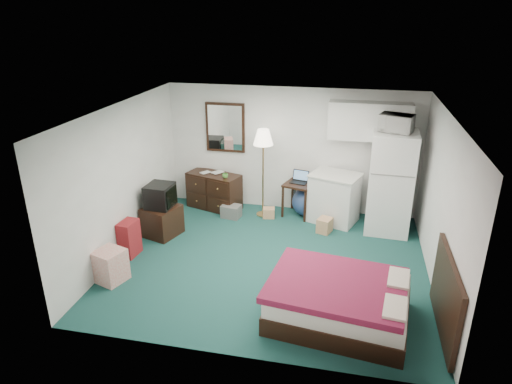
% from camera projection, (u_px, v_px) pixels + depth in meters
% --- Properties ---
extents(floor, '(5.00, 4.50, 0.01)m').
position_uv_depth(floor, '(270.00, 262.00, 7.52)').
color(floor, '#1D4243').
rests_on(floor, ground).
extents(ceiling, '(5.00, 4.50, 0.01)m').
position_uv_depth(ceiling, '(272.00, 111.00, 6.58)').
color(ceiling, white).
rests_on(ceiling, walls).
extents(walls, '(5.01, 4.51, 2.50)m').
position_uv_depth(walls, '(271.00, 191.00, 7.05)').
color(walls, white).
rests_on(walls, floor).
extents(mirror, '(0.80, 0.06, 1.00)m').
position_uv_depth(mirror, '(225.00, 127.00, 9.18)').
color(mirror, white).
rests_on(mirror, walls).
extents(upper_cabinets, '(1.50, 0.35, 0.70)m').
position_uv_depth(upper_cabinets, '(369.00, 121.00, 8.39)').
color(upper_cabinets, silver).
rests_on(upper_cabinets, walls).
extents(headboard, '(0.06, 1.56, 1.00)m').
position_uv_depth(headboard, '(446.00, 296.00, 5.68)').
color(headboard, black).
rests_on(headboard, walls).
extents(dresser, '(1.19, 0.81, 0.74)m').
position_uv_depth(dresser, '(214.00, 191.00, 9.43)').
color(dresser, black).
rests_on(dresser, floor).
extents(floor_lamp, '(0.46, 0.46, 1.77)m').
position_uv_depth(floor_lamp, '(263.00, 174.00, 8.90)').
color(floor_lamp, '#B68446').
rests_on(floor_lamp, floor).
extents(desk, '(0.66, 0.66, 0.68)m').
position_uv_depth(desk, '(299.00, 199.00, 9.10)').
color(desk, black).
rests_on(desk, floor).
extents(exercise_ball, '(0.60, 0.60, 0.58)m').
position_uv_depth(exercise_ball, '(306.00, 202.00, 9.11)').
color(exercise_ball, navy).
rests_on(exercise_ball, floor).
extents(kitchen_counter, '(1.02, 0.90, 0.94)m').
position_uv_depth(kitchen_counter, '(334.00, 199.00, 8.80)').
color(kitchen_counter, silver).
rests_on(kitchen_counter, floor).
extents(fridge, '(0.82, 0.82, 1.88)m').
position_uv_depth(fridge, '(391.00, 183.00, 8.26)').
color(fridge, white).
rests_on(fridge, floor).
extents(bed, '(1.93, 1.60, 0.57)m').
position_uv_depth(bed, '(339.00, 301.00, 6.04)').
color(bed, maroon).
rests_on(bed, floor).
extents(tv_stand, '(0.71, 0.74, 0.55)m').
position_uv_depth(tv_stand, '(162.00, 221.00, 8.33)').
color(tv_stand, black).
rests_on(tv_stand, floor).
extents(suitcase, '(0.27, 0.40, 0.62)m').
position_uv_depth(suitcase, '(129.00, 238.00, 7.62)').
color(suitcase, maroon).
rests_on(suitcase, floor).
extents(retail_box, '(0.52, 0.52, 0.51)m').
position_uv_depth(retail_box, '(110.00, 266.00, 6.92)').
color(retail_box, white).
rests_on(retail_box, floor).
extents(file_bin, '(0.40, 0.33, 0.25)m').
position_uv_depth(file_bin, '(231.00, 211.00, 9.08)').
color(file_bin, slate).
rests_on(file_bin, floor).
extents(cardboard_box_a, '(0.26, 0.23, 0.20)m').
position_uv_depth(cardboard_box_a, '(269.00, 213.00, 9.08)').
color(cardboard_box_a, '#B78051').
rests_on(cardboard_box_a, floor).
extents(cardboard_box_b, '(0.31, 0.33, 0.27)m').
position_uv_depth(cardboard_box_b, '(325.00, 225.00, 8.47)').
color(cardboard_box_b, '#B78051').
rests_on(cardboard_box_b, floor).
extents(laptop, '(0.37, 0.33, 0.22)m').
position_uv_depth(laptop, '(299.00, 177.00, 8.96)').
color(laptop, black).
rests_on(laptop, desk).
extents(crt_tv, '(0.48, 0.52, 0.42)m').
position_uv_depth(crt_tv, '(160.00, 196.00, 8.17)').
color(crt_tv, black).
rests_on(crt_tv, tv_stand).
extents(microwave, '(0.63, 0.47, 0.38)m').
position_uv_depth(microwave, '(397.00, 121.00, 7.86)').
color(microwave, white).
rests_on(microwave, fridge).
extents(book_a, '(0.13, 0.10, 0.21)m').
position_uv_depth(book_a, '(203.00, 167.00, 9.36)').
color(book_a, '#B78051').
rests_on(book_a, dresser).
extents(book_b, '(0.16, 0.13, 0.24)m').
position_uv_depth(book_b, '(215.00, 166.00, 9.37)').
color(book_b, '#B78051').
rests_on(book_b, dresser).
extents(mug, '(0.12, 0.10, 0.12)m').
position_uv_depth(mug, '(225.00, 175.00, 9.05)').
color(mug, '#4B9238').
rests_on(mug, dresser).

